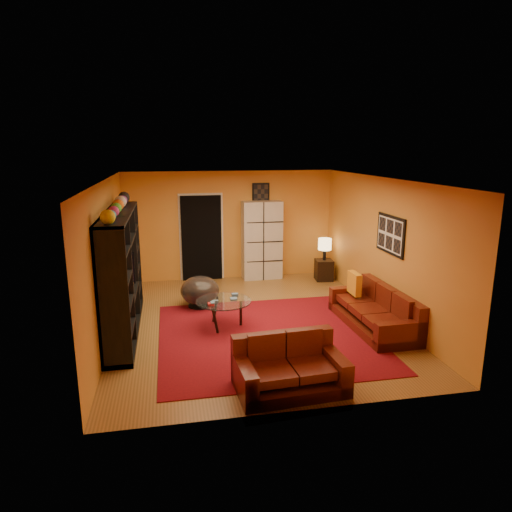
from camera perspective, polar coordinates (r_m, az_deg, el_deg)
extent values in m
plane|color=brown|center=(8.53, -0.38, -8.16)|extent=(6.00, 6.00, 0.00)
plane|color=white|center=(7.95, -0.41, 9.55)|extent=(6.00, 6.00, 0.00)
plane|color=orange|center=(11.05, -3.25, 3.83)|extent=(6.00, 0.00, 6.00)
plane|color=orange|center=(5.34, 5.56, -6.79)|extent=(6.00, 0.00, 6.00)
plane|color=orange|center=(8.08, -18.11, -0.40)|extent=(0.00, 6.00, 6.00)
plane|color=orange|center=(8.93, 15.59, 1.05)|extent=(0.00, 6.00, 6.00)
cube|color=#5E0A13|center=(7.91, 1.29, -9.90)|extent=(3.60, 3.60, 0.01)
cube|color=black|center=(10.99, -6.83, 2.22)|extent=(0.95, 0.10, 2.04)
cube|color=black|center=(8.60, 16.47, 2.58)|extent=(0.03, 1.00, 0.70)
cube|color=black|center=(11.05, 0.60, 7.78)|extent=(0.42, 0.03, 0.52)
cube|color=black|center=(8.11, -16.40, -2.05)|extent=(0.45, 3.00, 2.10)
imported|color=black|center=(8.18, -16.00, -2.25)|extent=(0.98, 0.13, 0.56)
cube|color=#4A1109|center=(8.48, 14.36, -7.57)|extent=(0.91, 2.11, 0.32)
cube|color=#4A1109|center=(8.54, 16.49, -5.66)|extent=(0.23, 2.09, 0.85)
cube|color=#4A1109|center=(7.65, 17.63, -8.93)|extent=(0.86, 0.20, 0.62)
cube|color=#4A1109|center=(9.24, 11.78, -4.69)|extent=(0.86, 0.20, 0.62)
cube|color=#4A1109|center=(7.88, 16.09, -6.91)|extent=(0.65, 0.57, 0.12)
cube|color=#4A1109|center=(8.36, 14.23, -5.62)|extent=(0.65, 0.57, 0.12)
cube|color=#4A1109|center=(8.85, 12.59, -4.46)|extent=(0.65, 0.57, 0.12)
cube|color=#4A1109|center=(6.25, 4.29, -15.05)|extent=(1.48, 0.95, 0.32)
cube|color=#4A1109|center=(6.42, 3.33, -11.60)|extent=(1.43, 0.28, 0.85)
cube|color=#4A1109|center=(6.40, 9.72, -13.02)|extent=(0.24, 0.86, 0.62)
cube|color=#4A1109|center=(6.03, -1.47, -14.56)|extent=(0.24, 0.86, 0.62)
cube|color=#4A1109|center=(6.16, 6.85, -12.33)|extent=(0.55, 0.67, 0.12)
cube|color=#4A1109|center=(6.00, 2.01, -12.97)|extent=(0.55, 0.67, 0.12)
cube|color=orange|center=(8.84, 12.20, -3.37)|extent=(0.12, 0.42, 0.42)
cylinder|color=silver|center=(8.12, -4.08, -5.64)|extent=(0.98, 0.98, 0.02)
cylinder|color=black|center=(8.21, -1.91, -7.22)|extent=(0.05, 0.05, 0.47)
cylinder|color=black|center=(8.45, -5.10, -6.65)|extent=(0.05, 0.05, 0.47)
cylinder|color=black|center=(7.96, -5.14, -7.95)|extent=(0.05, 0.05, 0.47)
cube|color=beige|center=(11.04, 0.74, 1.98)|extent=(0.96, 0.44, 1.89)
cylinder|color=black|center=(9.34, -6.96, -6.17)|extent=(0.44, 0.44, 0.03)
cylinder|color=black|center=(9.32, -6.97, -5.70)|extent=(0.06, 0.06, 0.15)
ellipsoid|color=#413A3A|center=(9.24, -7.02, -4.29)|extent=(0.78, 0.78, 0.58)
cube|color=black|center=(11.14, 8.48, -1.74)|extent=(0.44, 0.44, 0.50)
cylinder|color=black|center=(11.05, 8.55, 0.14)|extent=(0.08, 0.08, 0.25)
cylinder|color=#FFDA8C|center=(10.99, 8.60, 1.47)|extent=(0.31, 0.31, 0.27)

